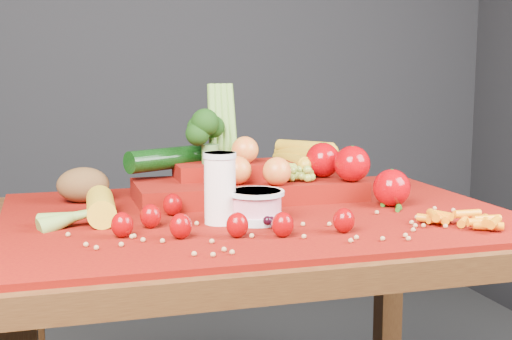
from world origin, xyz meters
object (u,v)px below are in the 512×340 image
object	(u,v)px
produce_mound	(260,173)
milk_glass	(220,185)
table	(259,261)
yogurt_bowl	(256,205)

from	to	relation	value
produce_mound	milk_glass	bearing A→B (deg)	-123.18
table	produce_mound	bearing A→B (deg)	72.40
yogurt_bowl	produce_mound	world-z (taller)	produce_mound
table	milk_glass	world-z (taller)	milk_glass
milk_glass	yogurt_bowl	world-z (taller)	milk_glass
milk_glass	table	bearing A→B (deg)	37.06
milk_glass	produce_mound	bearing A→B (deg)	56.82
milk_glass	produce_mound	world-z (taller)	produce_mound
yogurt_bowl	produce_mound	distance (m)	0.25
milk_glass	produce_mound	size ratio (longest dim) A/B	0.23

